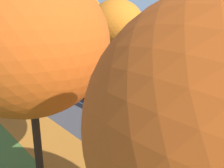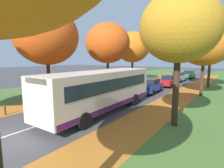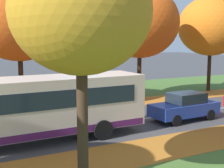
# 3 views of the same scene
# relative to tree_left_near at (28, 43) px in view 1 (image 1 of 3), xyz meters

# --- Properties ---
(leaf_litter_left) EXTENTS (2.80, 60.00, 0.00)m
(leaf_litter_left) POSITION_rel_tree_left_near_xyz_m (1.80, 7.05, -6.05)
(leaf_litter_left) COLOR #B26B23
(leaf_litter_left) RESTS_ON grass_verge_left
(grass_verge_right) EXTENTS (12.00, 90.00, 0.01)m
(grass_verge_right) POSITION_rel_tree_left_near_xyz_m (15.60, 13.05, -6.06)
(grass_verge_right) COLOR #476B2D
(grass_verge_right) RESTS_ON ground
(leaf_litter_right) EXTENTS (2.80, 60.00, 0.00)m
(leaf_litter_right) POSITION_rel_tree_left_near_xyz_m (11.00, 7.05, -6.05)
(leaf_litter_right) COLOR #B26B23
(leaf_litter_right) RESTS_ON grass_verge_right
(road_centre_line) EXTENTS (0.12, 80.00, 0.01)m
(road_centre_line) POSITION_rel_tree_left_near_xyz_m (6.40, 13.05, -6.06)
(road_centre_line) COLOR silver
(road_centre_line) RESTS_ON ground
(tree_left_near) EXTENTS (6.28, 6.28, 8.89)m
(tree_left_near) POSITION_rel_tree_left_near_xyz_m (0.00, 0.00, 0.00)
(tree_left_near) COLOR black
(tree_left_near) RESTS_ON ground
(tree_right_near) EXTENTS (4.28, 4.28, 7.46)m
(tree_right_near) POSITION_rel_tree_left_near_xyz_m (12.83, -0.62, -0.55)
(tree_right_near) COLOR #382619
(tree_right_near) RESTS_ON ground
(tree_right_mid) EXTENTS (5.18, 5.18, 7.80)m
(tree_right_mid) POSITION_rel_tree_left_near_xyz_m (12.70, 9.51, -0.60)
(tree_right_mid) COLOR #422D1E
(tree_right_mid) RESTS_ON ground
(tree_right_far) EXTENTS (6.04, 6.04, 8.70)m
(tree_right_far) POSITION_rel_tree_left_near_xyz_m (12.55, 16.28, -0.09)
(tree_right_far) COLOR #422D1E
(tree_right_far) RESTS_ON ground
(bus) EXTENTS (2.84, 10.46, 2.98)m
(bus) POSITION_rel_tree_left_near_xyz_m (7.70, -0.92, -4.36)
(bus) COLOR beige
(bus) RESTS_ON ground
(car_blue_lead) EXTENTS (1.94, 4.28, 1.62)m
(car_blue_lead) POSITION_rel_tree_left_near_xyz_m (7.72, 7.85, -5.25)
(car_blue_lead) COLOR #233D9E
(car_blue_lead) RESTS_ON ground
(car_red_following) EXTENTS (1.79, 4.20, 1.62)m
(car_red_following) POSITION_rel_tree_left_near_xyz_m (7.86, 13.81, -5.25)
(car_red_following) COLOR #B21919
(car_red_following) RESTS_ON ground
(car_silver_third_in_line) EXTENTS (1.92, 4.27, 1.62)m
(car_silver_third_in_line) POSITION_rel_tree_left_near_xyz_m (7.56, 20.10, -5.25)
(car_silver_third_in_line) COLOR #B7BABF
(car_silver_third_in_line) RESTS_ON ground
(car_green_fourth_in_line) EXTENTS (1.79, 4.20, 1.62)m
(car_green_fourth_in_line) POSITION_rel_tree_left_near_xyz_m (7.95, 26.34, -5.25)
(car_green_fourth_in_line) COLOR #1E6038
(car_green_fourth_in_line) RESTS_ON ground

